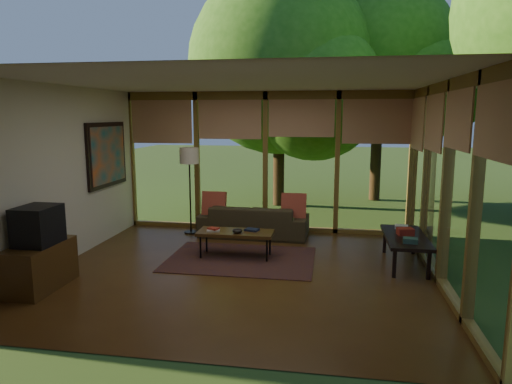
% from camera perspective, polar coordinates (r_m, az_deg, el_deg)
% --- Properties ---
extents(floor, '(5.50, 5.50, 0.00)m').
position_cam_1_polar(floor, '(6.74, -1.93, -9.92)').
color(floor, brown).
rests_on(floor, ground).
extents(ceiling, '(5.50, 5.50, 0.00)m').
position_cam_1_polar(ceiling, '(6.37, -2.08, 13.62)').
color(ceiling, silver).
rests_on(ceiling, ground).
extents(wall_left, '(0.04, 5.00, 2.70)m').
position_cam_1_polar(wall_left, '(7.46, -23.20, 1.87)').
color(wall_left, beige).
rests_on(wall_left, ground).
extents(wall_front, '(5.50, 0.04, 2.70)m').
position_cam_1_polar(wall_front, '(4.04, -9.00, -3.43)').
color(wall_front, beige).
rests_on(wall_front, ground).
extents(window_wall_back, '(5.50, 0.12, 2.70)m').
position_cam_1_polar(window_wall_back, '(8.87, 1.18, 3.75)').
color(window_wall_back, olive).
rests_on(window_wall_back, ground).
extents(window_wall_right, '(0.12, 5.00, 2.70)m').
position_cam_1_polar(window_wall_right, '(6.47, 22.63, 0.84)').
color(window_wall_right, olive).
rests_on(window_wall_right, ground).
extents(tree_nw, '(4.44, 4.44, 5.73)m').
position_cam_1_polar(tree_nw, '(11.54, 2.99, 15.81)').
color(tree_nw, '#382614').
rests_on(tree_nw, ground).
extents(tree_ne, '(3.74, 3.74, 5.72)m').
position_cam_1_polar(tree_ne, '(12.70, 15.26, 16.46)').
color(tree_ne, '#382614').
rests_on(tree_ne, ground).
extents(rug, '(2.29, 1.62, 0.01)m').
position_cam_1_polar(rug, '(7.28, -1.89, -8.37)').
color(rug, brown).
rests_on(rug, floor).
extents(sofa, '(2.04, 0.86, 0.59)m').
position_cam_1_polar(sofa, '(8.57, -0.27, -3.60)').
color(sofa, '#3B321D').
rests_on(sofa, floor).
extents(pillow_left, '(0.44, 0.24, 0.47)m').
position_cam_1_polar(pillow_left, '(8.62, -5.25, -1.49)').
color(pillow_left, maroon).
rests_on(pillow_left, sofa).
extents(pillow_right, '(0.45, 0.24, 0.47)m').
position_cam_1_polar(pillow_right, '(8.37, 4.74, -1.78)').
color(pillow_right, maroon).
rests_on(pillow_right, sofa).
extents(ct_book_lower, '(0.22, 0.18, 0.03)m').
position_cam_1_polar(ct_book_lower, '(7.32, -5.35, -4.78)').
color(ct_book_lower, beige).
rests_on(ct_book_lower, coffee_table).
extents(ct_book_upper, '(0.20, 0.18, 0.03)m').
position_cam_1_polar(ct_book_upper, '(7.31, -5.35, -4.57)').
color(ct_book_upper, maroon).
rests_on(ct_book_upper, coffee_table).
extents(ct_book_side, '(0.25, 0.21, 0.03)m').
position_cam_1_polar(ct_book_side, '(7.32, -0.52, -4.74)').
color(ct_book_side, black).
rests_on(ct_book_side, coffee_table).
extents(ct_bowl, '(0.16, 0.16, 0.07)m').
position_cam_1_polar(ct_bowl, '(7.18, -2.35, -4.86)').
color(ct_bowl, black).
rests_on(ct_bowl, coffee_table).
extents(media_cabinet, '(0.50, 1.00, 0.60)m').
position_cam_1_polar(media_cabinet, '(6.67, -25.41, -8.38)').
color(media_cabinet, '#4F3215').
rests_on(media_cabinet, floor).
extents(television, '(0.45, 0.55, 0.50)m').
position_cam_1_polar(television, '(6.52, -25.62, -3.78)').
color(television, black).
rests_on(television, media_cabinet).
extents(console_book_a, '(0.22, 0.17, 0.07)m').
position_cam_1_polar(console_book_a, '(6.87, 18.72, -5.76)').
color(console_book_a, '#30544B').
rests_on(console_book_a, side_console).
extents(console_book_b, '(0.26, 0.21, 0.11)m').
position_cam_1_polar(console_book_b, '(7.30, 18.17, -4.72)').
color(console_book_b, maroon).
rests_on(console_book_b, side_console).
extents(console_book_c, '(0.22, 0.17, 0.06)m').
position_cam_1_polar(console_book_c, '(7.69, 17.71, -4.17)').
color(console_book_c, beige).
rests_on(console_book_c, side_console).
extents(floor_lamp, '(0.36, 0.36, 1.65)m').
position_cam_1_polar(floor_lamp, '(8.70, -8.34, 3.91)').
color(floor_lamp, black).
rests_on(floor_lamp, floor).
extents(coffee_table, '(1.20, 0.50, 0.43)m').
position_cam_1_polar(coffee_table, '(7.30, -2.57, -5.19)').
color(coffee_table, '#4F3215').
rests_on(coffee_table, floor).
extents(side_console, '(0.60, 1.40, 0.46)m').
position_cam_1_polar(side_console, '(7.28, 18.18, -5.56)').
color(side_console, black).
rests_on(side_console, floor).
extents(wall_painting, '(0.06, 1.35, 1.15)m').
position_cam_1_polar(wall_painting, '(8.63, -18.11, 4.46)').
color(wall_painting, black).
rests_on(wall_painting, wall_left).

